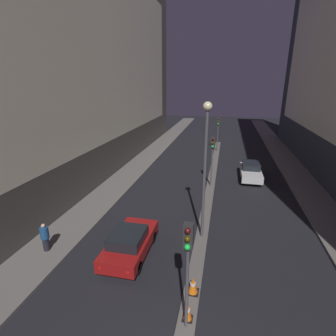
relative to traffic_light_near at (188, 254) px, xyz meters
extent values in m
cube|color=#4C4742|center=(-12.35, 17.66, 7.04)|extent=(6.00, 40.62, 20.57)
cube|color=#F4EAC6|center=(-9.36, 17.66, 8.07)|extent=(0.05, 34.52, 15.63)
cube|color=#66605B|center=(0.00, 15.05, -3.19)|extent=(0.70, 33.40, 0.11)
cylinder|color=#4C4C51|center=(0.00, 0.03, -1.46)|extent=(0.12, 0.12, 3.36)
cube|color=#2D2D2D|center=(0.00, 0.03, 0.67)|extent=(0.32, 0.28, 0.90)
sphere|color=#4C0F0F|center=(0.00, -0.15, 0.97)|extent=(0.20, 0.20, 0.20)
sphere|color=#4C380A|center=(0.00, -0.15, 0.67)|extent=(0.20, 0.20, 0.20)
sphere|color=#1EEA4C|center=(0.00, -0.15, 0.37)|extent=(0.20, 0.20, 0.20)
cylinder|color=#4C4C51|center=(0.00, 14.06, -1.46)|extent=(0.12, 0.12, 3.36)
cube|color=#2D2D2D|center=(0.00, 14.06, 0.67)|extent=(0.32, 0.28, 0.90)
sphere|color=#4C0F0F|center=(0.00, 13.88, 0.97)|extent=(0.20, 0.20, 0.20)
sphere|color=#4C380A|center=(0.00, 13.88, 0.67)|extent=(0.20, 0.20, 0.20)
sphere|color=#1EEA4C|center=(0.00, 13.88, 0.37)|extent=(0.20, 0.20, 0.20)
cylinder|color=#4C4C51|center=(0.00, 26.49, -1.46)|extent=(0.12, 0.12, 3.36)
cube|color=#2D2D2D|center=(0.00, 26.49, 0.67)|extent=(0.32, 0.28, 0.90)
sphere|color=#4C0F0F|center=(0.00, 26.31, 0.97)|extent=(0.20, 0.20, 0.20)
sphere|color=#4C380A|center=(0.00, 26.31, 0.67)|extent=(0.20, 0.20, 0.20)
sphere|color=#1EEA4C|center=(0.00, 26.31, 0.37)|extent=(0.20, 0.20, 0.20)
cylinder|color=#4C4C51|center=(0.00, 6.07, 0.49)|extent=(0.16, 0.16, 7.24)
sphere|color=#F9EAB2|center=(0.00, 6.07, 4.25)|extent=(0.47, 0.47, 0.47)
cube|color=black|center=(0.01, 0.34, -3.12)|extent=(0.39, 0.39, 0.03)
cone|color=orange|center=(0.01, 0.34, -2.75)|extent=(0.33, 0.33, 0.72)
cylinder|color=white|center=(0.01, 0.34, -2.71)|extent=(0.18, 0.18, 0.10)
cube|color=black|center=(0.04, 1.70, -3.12)|extent=(0.51, 0.51, 0.03)
cone|color=orange|center=(0.04, 1.70, -2.74)|extent=(0.43, 0.43, 0.72)
cylinder|color=white|center=(0.04, 1.70, -2.71)|extent=(0.23, 0.23, 0.10)
cube|color=maroon|center=(-3.50, 3.72, -2.60)|extent=(1.91, 4.23, 0.63)
cube|color=black|center=(-3.50, 3.40, -2.01)|extent=(1.62, 1.91, 0.56)
cube|color=red|center=(-4.17, 1.60, -2.57)|extent=(0.14, 0.04, 0.10)
cube|color=red|center=(-2.83, 1.60, -2.57)|extent=(0.14, 0.04, 0.10)
cylinder|color=black|center=(-4.34, 5.04, -2.92)|extent=(0.22, 0.64, 0.64)
cylinder|color=black|center=(-2.65, 5.04, -2.92)|extent=(0.22, 0.64, 0.64)
cylinder|color=black|center=(-4.34, 2.41, -2.92)|extent=(0.22, 0.64, 0.64)
cylinder|color=black|center=(-2.65, 2.41, -2.92)|extent=(0.22, 0.64, 0.64)
cube|color=silver|center=(3.50, 16.83, -2.62)|extent=(1.79, 4.47, 0.61)
cube|color=black|center=(3.50, 17.17, -2.02)|extent=(1.52, 2.01, 0.58)
cube|color=red|center=(2.87, 19.07, -2.59)|extent=(0.14, 0.04, 0.10)
cube|color=red|center=(4.12, 19.07, -2.59)|extent=(0.14, 0.04, 0.10)
cylinder|color=black|center=(2.71, 18.22, -2.92)|extent=(0.22, 0.64, 0.64)
cylinder|color=black|center=(4.28, 18.22, -2.92)|extent=(0.22, 0.64, 0.64)
cylinder|color=black|center=(2.71, 15.45, -2.92)|extent=(0.22, 0.64, 0.64)
cylinder|color=black|center=(4.28, 15.45, -2.92)|extent=(0.22, 0.64, 0.64)
cylinder|color=black|center=(-7.90, 2.92, -2.74)|extent=(0.33, 0.33, 0.72)
cylinder|color=navy|center=(-7.90, 2.92, -2.06)|extent=(0.44, 0.44, 0.64)
sphere|color=beige|center=(-7.90, 2.92, -1.64)|extent=(0.21, 0.21, 0.21)
camera|label=1|loc=(0.94, -7.26, 5.39)|focal=28.00mm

